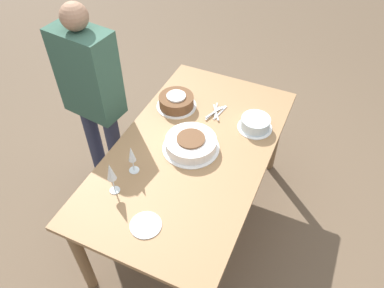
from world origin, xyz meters
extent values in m
plane|color=brown|center=(0.00, 0.00, 0.00)|extent=(12.00, 12.00, 0.00)
cube|color=#9E754C|center=(0.00, 0.00, 0.75)|extent=(1.67, 0.94, 0.03)
cylinder|color=brown|center=(-0.76, -0.40, 0.37)|extent=(0.07, 0.07, 0.74)
cylinder|color=brown|center=(0.76, -0.40, 0.37)|extent=(0.07, 0.07, 0.74)
cylinder|color=brown|center=(-0.76, 0.40, 0.37)|extent=(0.07, 0.07, 0.74)
cylinder|color=white|center=(-0.01, -0.01, 0.77)|extent=(0.36, 0.36, 0.01)
cylinder|color=white|center=(-0.01, -0.01, 0.81)|extent=(0.32, 0.32, 0.07)
cylinder|color=brown|center=(-0.01, -0.01, 0.85)|extent=(0.18, 0.18, 0.01)
cylinder|color=white|center=(-0.34, -0.28, 0.77)|extent=(0.28, 0.28, 0.01)
cylinder|color=brown|center=(-0.34, -0.28, 0.81)|extent=(0.24, 0.24, 0.08)
cylinder|color=white|center=(-0.34, -0.28, 0.86)|extent=(0.13, 0.13, 0.01)
cylinder|color=white|center=(-0.36, 0.30, 0.77)|extent=(0.23, 0.23, 0.01)
cylinder|color=silver|center=(-0.36, 0.30, 0.81)|extent=(0.19, 0.19, 0.08)
cylinder|color=silver|center=(0.30, -0.24, 0.77)|extent=(0.06, 0.06, 0.00)
cylinder|color=silver|center=(0.30, -0.24, 0.82)|extent=(0.01, 0.01, 0.09)
cone|color=silver|center=(0.30, -0.24, 0.91)|extent=(0.04, 0.04, 0.11)
cylinder|color=silver|center=(0.48, -0.27, 0.77)|extent=(0.06, 0.06, 0.00)
cylinder|color=silver|center=(0.48, -0.27, 0.82)|extent=(0.01, 0.01, 0.10)
cone|color=silver|center=(0.48, -0.27, 0.93)|extent=(0.05, 0.05, 0.12)
cylinder|color=silver|center=(0.61, 0.01, 0.77)|extent=(0.17, 0.17, 0.01)
cube|color=silver|center=(-0.41, 0.01, 0.77)|extent=(0.16, 0.08, 0.00)
cube|color=silver|center=(-0.40, 0.03, 0.77)|extent=(0.17, 0.04, 0.00)
cube|color=silver|center=(-0.41, 0.00, 0.77)|extent=(0.17, 0.06, 0.00)
cube|color=silver|center=(-0.37, -0.01, 0.78)|extent=(0.17, 0.05, 0.00)
cube|color=silver|center=(-0.38, 0.01, 0.78)|extent=(0.15, 0.10, 0.00)
cube|color=silver|center=(-0.38, 0.00, 0.78)|extent=(0.16, 0.08, 0.00)
cylinder|color=#2D334C|center=(-0.11, -0.90, 0.37)|extent=(0.11, 0.11, 0.74)
cylinder|color=#2D334C|center=(-0.08, -0.69, 0.37)|extent=(0.11, 0.11, 0.74)
cube|color=#335647|center=(-0.10, -0.80, 1.05)|extent=(0.27, 0.42, 0.62)
sphere|color=#997056|center=(-0.10, -0.80, 1.45)|extent=(0.17, 0.17, 0.17)
camera|label=1|loc=(1.49, 0.67, 2.48)|focal=35.00mm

